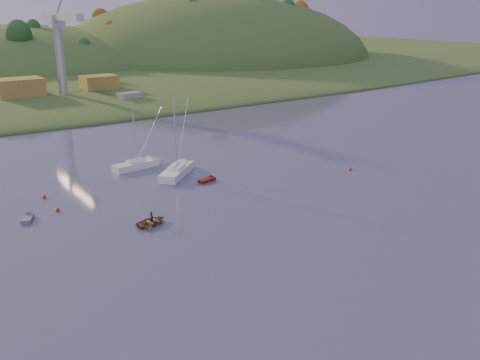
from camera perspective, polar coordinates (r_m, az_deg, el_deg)
shore_slope at (r=190.00m, az=-22.79°, el=9.26°), size 640.00×150.00×7.00m
hill_center at (r=235.80m, az=-22.83°, el=10.68°), size 140.00×120.00×36.00m
hill_right at (r=253.86m, az=-2.62°, el=12.43°), size 150.00×130.00×60.00m
hillside_trees at (r=209.47m, az=-24.00°, el=9.79°), size 280.00×50.00×32.00m
wharf at (r=149.80m, az=-17.33°, el=8.34°), size 42.00×16.00×2.40m
shed_west at (r=146.99m, az=-22.45°, el=9.06°), size 11.00×8.00×4.80m
shed_east at (r=153.74m, az=-14.81°, el=9.99°), size 9.00×7.00×4.00m
dock_crane at (r=143.90m, az=-18.64°, el=14.28°), size 3.20×28.00×20.30m
sailboat_near at (r=80.30m, az=-6.77°, el=0.98°), size 8.12×7.72×11.97m
sailboat_far at (r=85.01m, az=-11.02°, el=1.67°), size 7.71×3.34×10.35m
canoe at (r=62.76m, az=-9.39°, el=-4.40°), size 4.32×3.46×0.80m
paddler at (r=62.65m, az=-9.41°, el=-4.15°), size 0.43×0.56×1.38m
red_tender at (r=77.78m, az=-3.23°, el=0.10°), size 3.33×1.75×1.08m
grey_dinghy at (r=68.51m, az=-21.63°, el=-3.69°), size 2.22×3.07×1.08m
work_vessel at (r=140.16m, az=-11.64°, el=8.20°), size 14.67×7.61×3.59m
buoy_1 at (r=84.33m, az=11.68°, el=1.18°), size 0.50×0.50×0.50m
buoy_2 at (r=69.71m, az=-18.89°, el=-2.99°), size 0.50×0.50×0.50m
buoy_3 at (r=75.13m, az=-20.19°, el=-1.64°), size 0.50×0.50×0.50m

